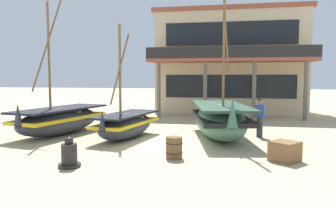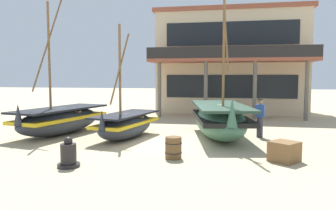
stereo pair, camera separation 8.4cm
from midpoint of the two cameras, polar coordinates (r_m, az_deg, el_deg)
The scene contains 9 objects.
ground_plane at distance 13.21m, azimuth -0.64°, elevation -6.43°, with size 120.00×120.00×0.00m, color tan.
fishing_boat_near_left at distance 13.91m, azimuth -7.16°, elevation -3.39°, with size 2.10×4.02×4.71m.
fishing_boat_centre_large at distance 14.06m, azimuth 9.27°, elevation -2.51°, with size 2.99×5.65×7.78m.
fishing_boat_far_right at distance 15.57m, azimuth -18.11°, elevation -2.43°, with size 2.72×5.18×6.35m.
fisherman_by_hull at distance 14.58m, azimuth 15.93°, elevation -2.23°, with size 0.41×0.31×1.68m.
capstan_winch at distance 9.96m, azimuth -16.76°, elevation -8.40°, with size 0.65×0.65×0.88m.
wooden_barrel at distance 10.48m, azimuth 1.18°, elevation -7.47°, with size 0.56×0.56×0.70m.
cargo_crate at distance 10.75m, azimuth 19.87°, elevation -7.66°, with size 0.75×0.75×0.62m, color brown.
harbor_building_main at distance 25.10m, azimuth 10.96°, elevation 7.38°, with size 10.84×7.65×7.42m.
Camera 2 is at (2.63, -12.69, 2.60)m, focal length 34.89 mm.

